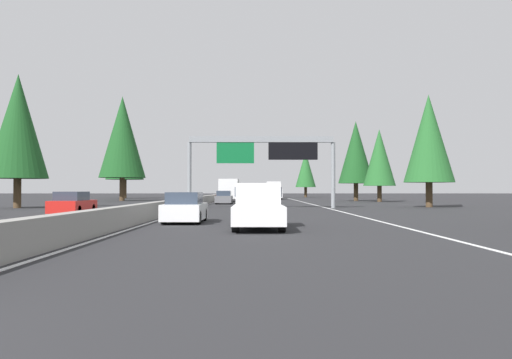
% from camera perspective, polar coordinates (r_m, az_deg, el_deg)
% --- Properties ---
extents(ground_plane, '(320.00, 320.00, 0.00)m').
position_cam_1_polar(ground_plane, '(64.88, -4.85, -2.51)').
color(ground_plane, '#262628').
extents(median_barrier, '(180.00, 0.56, 0.90)m').
position_cam_1_polar(median_barrier, '(84.84, -3.96, -1.87)').
color(median_barrier, gray).
rests_on(median_barrier, ground).
extents(shoulder_stripe_right, '(160.00, 0.16, 0.01)m').
position_cam_1_polar(shoulder_stripe_right, '(74.93, 4.59, -2.31)').
color(shoulder_stripe_right, silver).
rests_on(shoulder_stripe_right, ground).
extents(shoulder_stripe_median, '(160.00, 0.16, 0.01)m').
position_cam_1_polar(shoulder_stripe_median, '(74.83, -4.04, -2.32)').
color(shoulder_stripe_median, silver).
rests_on(shoulder_stripe_median, ground).
extents(sign_gantry_overhead, '(0.50, 12.68, 6.14)m').
position_cam_1_polar(sign_gantry_overhead, '(45.14, 0.80, 3.09)').
color(sign_gantry_overhead, gray).
rests_on(sign_gantry_overhead, ground).
extents(pickup_near_right, '(5.60, 2.00, 1.86)m').
position_cam_1_polar(pickup_near_right, '(21.92, 0.23, -2.87)').
color(pickup_near_right, white).
rests_on(pickup_near_right, ground).
extents(sedan_far_right, '(4.40, 1.80, 1.47)m').
position_cam_1_polar(sedan_far_right, '(25.77, -7.68, -3.11)').
color(sedan_far_right, white).
rests_on(sedan_far_right, ground).
extents(sedan_distant_a, '(4.40, 1.80, 1.47)m').
position_cam_1_polar(sedan_distant_a, '(58.94, -3.48, -1.99)').
color(sedan_distant_a, slate).
rests_on(sedan_distant_a, ground).
extents(bus_mid_left, '(11.50, 2.55, 3.10)m').
position_cam_1_polar(bus_mid_left, '(101.75, 1.82, -1.03)').
color(bus_mid_left, white).
rests_on(bus_mid_left, ground).
extents(sedan_far_left, '(4.40, 1.80, 1.47)m').
position_cam_1_polar(sedan_far_left, '(92.82, -2.42, -1.67)').
color(sedan_far_left, maroon).
rests_on(sedan_far_left, ground).
extents(box_truck_near_center, '(8.50, 2.40, 2.95)m').
position_cam_1_polar(box_truck_near_center, '(69.59, -2.89, -1.09)').
color(box_truck_near_center, white).
rests_on(box_truck_near_center, ground).
extents(minivan_mid_right, '(5.00, 1.95, 1.69)m').
position_cam_1_polar(minivan_mid_right, '(85.94, 2.15, -1.53)').
color(minivan_mid_right, silver).
rests_on(minivan_mid_right, ground).
extents(pickup_distant_b, '(5.60, 2.00, 1.86)m').
position_cam_1_polar(pickup_distant_b, '(126.08, 1.56, -1.41)').
color(pickup_distant_b, black).
rests_on(pickup_distant_b, ground).
extents(oncoming_near, '(4.40, 1.80, 1.47)m').
position_cam_1_polar(oncoming_near, '(35.47, -19.21, -2.51)').
color(oncoming_near, red).
rests_on(oncoming_near, ground).
extents(conifer_right_near, '(4.51, 4.51, 10.25)m').
position_cam_1_polar(conifer_right_near, '(50.43, 18.18, 4.22)').
color(conifer_right_near, '#4C3823').
rests_on(conifer_right_near, ground).
extents(conifer_right_mid, '(4.20, 4.20, 9.55)m').
position_cam_1_polar(conifer_right_mid, '(71.16, 13.19, 2.31)').
color(conifer_right_mid, '#4C3823').
rests_on(conifer_right_mid, ground).
extents(conifer_right_far, '(4.99, 4.99, 11.34)m').
position_cam_1_polar(conifer_right_far, '(76.28, 10.74, 2.90)').
color(conifer_right_far, '#4C3823').
rests_on(conifer_right_far, ground).
extents(conifer_right_distant, '(4.25, 4.25, 9.66)m').
position_cam_1_polar(conifer_right_distant, '(110.25, 5.39, 1.12)').
color(conifer_right_distant, '#4C3823').
rests_on(conifer_right_distant, ground).
extents(conifer_left_near, '(5.12, 5.12, 11.64)m').
position_cam_1_polar(conifer_left_near, '(50.27, -24.35, 5.26)').
color(conifer_left_near, '#4C3823').
rests_on(conifer_left_near, ground).
extents(conifer_left_mid, '(6.61, 6.61, 15.01)m').
position_cam_1_polar(conifer_left_mid, '(78.14, -14.25, 4.47)').
color(conifer_left_mid, '#4C3823').
rests_on(conifer_left_mid, ground).
extents(conifer_left_far, '(6.91, 6.91, 15.72)m').
position_cam_1_polar(conifer_left_far, '(99.97, -14.01, 3.50)').
color(conifer_left_far, '#4C3823').
rests_on(conifer_left_far, ground).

